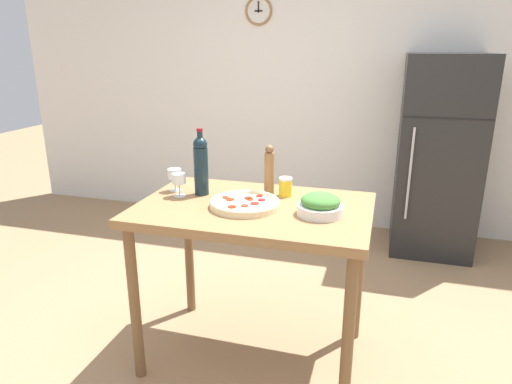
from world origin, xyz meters
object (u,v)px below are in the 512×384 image
wine_bottle (201,164)px  wine_glass_near (179,180)px  refrigerator (438,156)px  salt_canister (286,187)px  salad_bowl (320,205)px  pepper_mill (269,171)px  wine_glass_far (175,175)px  homemade_pizza (245,203)px

wine_bottle → wine_glass_near: size_ratio=2.87×
refrigerator → wine_glass_near: bearing=-129.3°
wine_glass_near → salt_canister: size_ratio=1.24×
salad_bowl → salt_canister: salad_bowl is taller
pepper_mill → salad_bowl: pepper_mill is taller
refrigerator → salt_canister: size_ratio=15.90×
wine_glass_near → salad_bowl: 0.79m
pepper_mill → wine_glass_near: bearing=-159.8°
wine_bottle → wine_glass_near: bearing=-147.5°
pepper_mill → wine_glass_far: bearing=-170.7°
refrigerator → wine_glass_near: refrigerator is taller
wine_glass_far → pepper_mill: 0.54m
wine_glass_near → homemade_pizza: (0.40, -0.07, -0.07)m
homemade_pizza → salt_canister: bearing=56.5°
pepper_mill → salt_canister: pepper_mill is taller
wine_glass_far → refrigerator: bearing=48.2°
pepper_mill → salt_canister: size_ratio=2.69×
salad_bowl → homemade_pizza: 0.39m
wine_glass_far → salad_bowl: bearing=-10.6°
homemade_pizza → wine_bottle: bearing=155.0°
wine_glass_far → salt_canister: size_ratio=1.24×
salt_canister → wine_bottle: bearing=-167.4°
salad_bowl → salt_canister: (-0.23, 0.24, 0.00)m
salad_bowl → refrigerator: bearing=69.6°
pepper_mill → homemade_pizza: size_ratio=0.78×
refrigerator → homemade_pizza: (-1.09, -1.89, 0.11)m
pepper_mill → salad_bowl: size_ratio=1.23×
refrigerator → wine_bottle: refrigerator is taller
wine_glass_near → pepper_mill: 0.49m
wine_bottle → wine_glass_far: bearing=174.3°
wine_glass_near → salt_canister: wine_glass_near is taller
pepper_mill → homemade_pizza: 0.27m
refrigerator → salad_bowl: bearing=-110.4°
wine_bottle → salad_bowl: (0.68, -0.14, -0.12)m
homemade_pizza → salt_canister: size_ratio=3.46×
wine_glass_near → pepper_mill: bearing=20.2°
wine_glass_near → wine_glass_far: 0.11m
wine_glass_near → homemade_pizza: wine_glass_near is taller
pepper_mill → homemade_pizza: (-0.06, -0.24, -0.11)m
wine_glass_far → wine_glass_near: bearing=-51.3°
salt_canister → salad_bowl: bearing=-46.9°
wine_glass_far → salt_canister: 0.63m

